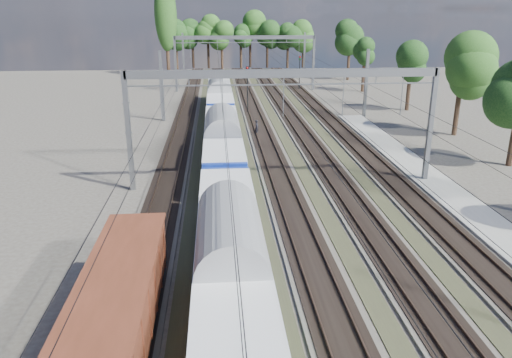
{
  "coord_description": "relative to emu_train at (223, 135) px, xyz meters",
  "views": [
    {
      "loc": [
        -4.97,
        -6.59,
        13.18
      ],
      "look_at": [
        -2.55,
        23.63,
        2.8
      ],
      "focal_mm": 35.0,
      "sensor_mm": 36.0,
      "label": 1
    }
  ],
  "objects": [
    {
      "name": "track_bed",
      "position": [
        4.5,
        9.14,
        -2.64
      ],
      "size": [
        21.0,
        130.0,
        0.34
      ],
      "color": "#47423A",
      "rests_on": "ground"
    },
    {
      "name": "platform",
      "position": [
        16.5,
        -15.86,
        -2.59
      ],
      "size": [
        3.0,
        70.0,
        0.3
      ],
      "primitive_type": "cube",
      "color": "gray",
      "rests_on": "ground"
    },
    {
      "name": "catenary",
      "position": [
        4.83,
        16.83,
        3.66
      ],
      "size": [
        25.65,
        130.0,
        9.0
      ],
      "color": "slate",
      "rests_on": "ground"
    },
    {
      "name": "tree_belt",
      "position": [
        10.91,
        57.89,
        5.45
      ],
      "size": [
        39.17,
        100.83,
        12.05
      ],
      "color": "black",
      "rests_on": "ground"
    },
    {
      "name": "poplar",
      "position": [
        -10.0,
        62.14,
        9.15
      ],
      "size": [
        4.4,
        4.4,
        19.04
      ],
      "color": "black",
      "rests_on": "ground"
    },
    {
      "name": "emu_train",
      "position": [
        0.0,
        0.0,
        0.0
      ],
      "size": [
        3.18,
        67.26,
        4.65
      ],
      "color": "black",
      "rests_on": "ground"
    },
    {
      "name": "freight_boxcar",
      "position": [
        -4.5,
        -25.8,
        -0.66
      ],
      "size": [
        2.73,
        13.2,
        3.4
      ],
      "color": "black",
      "rests_on": "ground"
    },
    {
      "name": "worker",
      "position": [
        3.87,
        10.7,
        -1.88
      ],
      "size": [
        0.44,
        0.65,
        1.72
      ],
      "primitive_type": "imported",
      "rotation": [
        0.0,
        0.0,
        1.52
      ],
      "color": "black",
      "rests_on": "ground"
    },
    {
      "name": "signal_near",
      "position": [
        3.64,
        22.68,
        1.15
      ],
      "size": [
        0.43,
        0.39,
        6.14
      ],
      "rotation": [
        0.0,
        0.0,
        -0.28
      ],
      "color": "black",
      "rests_on": "ground"
    },
    {
      "name": "signal_far",
      "position": [
        13.7,
        42.19,
        0.85
      ],
      "size": [
        0.35,
        0.32,
        5.68
      ],
      "rotation": [
        0.0,
        0.0,
        -0.02
      ],
      "color": "black",
      "rests_on": "ground"
    }
  ]
}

